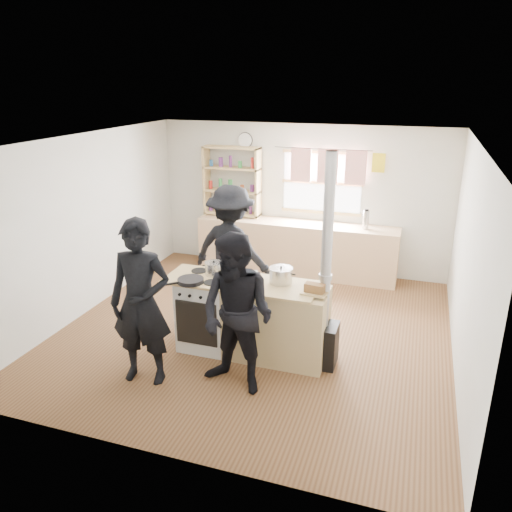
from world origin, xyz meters
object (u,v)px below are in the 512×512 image
Objects in this scene: skillet_greens at (191,280)px; bread_board at (315,290)px; flue_heater at (323,314)px; person_near_right at (237,315)px; person_near_left at (141,303)px; thermos at (366,220)px; stockpot_counter at (281,275)px; roast_tray at (246,277)px; stockpot_stove at (214,268)px; cooking_island at (252,318)px; person_far at (231,250)px.

bread_board reaches higher than skillet_greens.
flue_heater reaches higher than skillet_greens.
person_near_left is at bearing -157.45° from person_near_right.
thermos is 1.09× the size of stockpot_counter.
person_near_right is at bearing -34.08° from skillet_greens.
flue_heater reaches higher than roast_tray.
stockpot_stove is 0.09× the size of flue_heater.
cooking_island is 0.87m from skillet_greens.
bread_board is at bearing 17.03° from person_near_left.
person_near_right is (0.18, -0.79, -0.09)m from roast_tray.
skillet_greens is (-0.69, -0.22, 0.49)m from cooking_island.
person_far is at bearing 122.30° from cooking_island.
stockpot_stove is 0.13× the size of person_near_right.
person_far is (-1.42, 1.12, -0.06)m from bread_board.
stockpot_counter is 0.90m from person_near_right.
stockpot_counter is 0.49m from bread_board.
person_far reaches higher than person_near_right.
stockpot_stove is 0.12× the size of person_far.
flue_heater is at bearing -92.77° from thermos.
thermos is at bearing 53.57° from person_near_left.
thermos is 4.16m from person_near_left.
roast_tray is 1.76× the size of stockpot_stove.
skillet_greens is at bearing -171.49° from flue_heater.
skillet_greens is 0.73m from person_near_left.
person_near_left is at bearing -136.62° from cooking_island.
roast_tray is at bearing 117.01° from person_near_right.
person_far reaches higher than cooking_island.
stockpot_stove is 1.05m from person_near_right.
person_far is at bearing 72.95° from person_near_left.
thermos is at bearing 60.65° from skillet_greens.
person_near_left reaches higher than person_near_right.
flue_heater is (-0.13, -2.76, -0.40)m from thermos.
thermos is 0.15× the size of cooking_island.
skillet_greens is at bearing -155.82° from roast_tray.
flue_heater is at bearing 8.51° from skillet_greens.
bread_board is 0.16× the size of person_far.
flue_heater is at bearing 0.78° from cooking_island.
roast_tray is (-1.09, -2.72, -0.08)m from thermos.
cooking_island is 7.08× the size of stockpot_counter.
bread_board is 0.95m from person_near_right.
cooking_island is 4.49× the size of skillet_greens.
person_near_left reaches higher than roast_tray.
person_far is (-0.75, 1.79, 0.05)m from person_near_right.
thermos is 0.16× the size of person_near_left.
thermos is 0.12× the size of flue_heater.
bread_board is (0.44, -0.19, -0.04)m from stockpot_counter.
roast_tray is 0.82m from person_near_right.
person_near_right is (-0.90, -3.52, -0.18)m from thermos.
stockpot_stove is (-0.52, 0.10, 0.55)m from cooking_island.
flue_heater is at bearing 58.60° from person_near_right.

